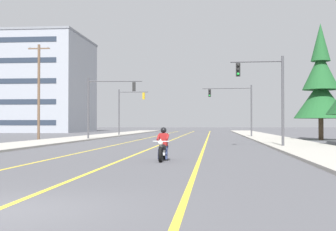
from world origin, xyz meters
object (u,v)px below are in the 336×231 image
traffic_signal_near_left (104,98)px  conifer_tree_right_verge_far (321,86)px  traffic_signal_mid_left (127,106)px  apartment_building_far_left_block (17,85)px  traffic_signal_mid_right (237,102)px  motorcycle_with_rider (163,147)px  utility_pole_left_near (39,90)px  traffic_signal_near_right (268,88)px

traffic_signal_near_left → conifer_tree_right_verge_far: conifer_tree_right_verge_far is taller
traffic_signal_mid_left → apartment_building_far_left_block: size_ratio=0.23×
traffic_signal_mid_right → conifer_tree_right_verge_far: (7.77, -8.85, 1.13)m
motorcycle_with_rider → apartment_building_far_left_block: 77.27m
traffic_signal_mid_right → traffic_signal_mid_left: bearing=159.3°
traffic_signal_mid_right → conifer_tree_right_verge_far: conifer_tree_right_verge_far is taller
traffic_signal_mid_right → apartment_building_far_left_block: size_ratio=0.23×
traffic_signal_mid_right → apartment_building_far_left_block: (-41.07, 32.11, 5.11)m
utility_pole_left_near → conifer_tree_right_verge_far: (28.00, 1.79, 0.28)m
conifer_tree_right_verge_far → traffic_signal_near_right: bearing=-114.6°
traffic_signal_mid_left → apartment_building_far_left_block: apartment_building_far_left_block is taller
traffic_signal_mid_right → motorcycle_with_rider: bearing=-98.0°
traffic_signal_near_right → conifer_tree_right_verge_far: bearing=65.4°
traffic_signal_mid_right → utility_pole_left_near: 22.87m
traffic_signal_near_left → traffic_signal_mid_left: 15.75m
motorcycle_with_rider → conifer_tree_right_verge_far: size_ratio=0.19×
traffic_signal_mid_right → traffic_signal_mid_left: (-14.20, 5.37, -0.12)m
traffic_signal_mid_left → utility_pole_left_near: 17.13m
conifer_tree_right_verge_far → apartment_building_far_left_block: bearing=140.0°
traffic_signal_mid_left → conifer_tree_right_verge_far: size_ratio=0.54×
utility_pole_left_near → traffic_signal_near_left: bearing=2.3°
motorcycle_with_rider → traffic_signal_near_left: traffic_signal_near_left is taller
motorcycle_with_rider → traffic_signal_mid_left: bearing=102.6°
conifer_tree_right_verge_far → traffic_signal_mid_left: bearing=147.1°
traffic_signal_mid_right → traffic_signal_near_right: bearing=-87.8°
traffic_signal_mid_right → conifer_tree_right_verge_far: 11.83m
utility_pole_left_near → conifer_tree_right_verge_far: 28.06m
conifer_tree_right_verge_far → utility_pole_left_near: bearing=-176.4°
utility_pole_left_near → apartment_building_far_left_block: 47.74m
traffic_signal_mid_left → motorcycle_with_rider: bearing=-77.4°
traffic_signal_near_left → traffic_signal_near_right: bearing=-42.9°
traffic_signal_mid_left → utility_pole_left_near: size_ratio=0.65×
apartment_building_far_left_block → conifer_tree_right_verge_far: bearing=-40.0°
apartment_building_far_left_block → traffic_signal_mid_left: bearing=-44.9°
motorcycle_with_rider → conifer_tree_right_verge_far: conifer_tree_right_verge_far is taller
traffic_signal_near_left → traffic_signal_mid_right: (13.61, 10.37, 0.03)m
traffic_signal_near_right → apartment_building_far_left_block: 70.13m
traffic_signal_near_left → conifer_tree_right_verge_far: 21.46m
traffic_signal_mid_left → apartment_building_far_left_block: bearing=135.1°
traffic_signal_near_left → traffic_signal_mid_right: same height
motorcycle_with_rider → conifer_tree_right_verge_far: 30.07m
conifer_tree_right_verge_far → traffic_signal_mid_right: bearing=131.3°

